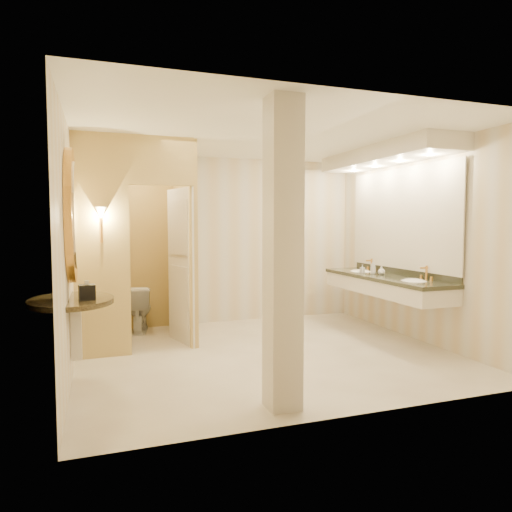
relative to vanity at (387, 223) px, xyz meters
The scene contains 16 objects.
floor 2.58m from the vanity, behind, with size 4.50×4.50×0.00m, color #EFE6CF.
ceiling 2.27m from the vanity, behind, with size 4.50×4.50×0.00m, color white.
wall_back 2.61m from the vanity, 139.64° to the left, with size 4.50×0.02×2.70m, color beige.
wall_front 3.06m from the vanity, 130.49° to the right, with size 4.50×0.02×2.70m, color beige.
wall_left 4.25m from the vanity, behind, with size 0.02×4.00×2.70m, color beige.
wall_right 0.50m from the vanity, 49.60° to the right, with size 0.02×4.00×2.70m, color beige.
toilet_closet 3.17m from the vanity, 168.07° to the left, with size 1.50×1.55×2.70m.
wall_sconce 3.91m from the vanity, behind, with size 0.14×0.14×0.42m.
vanity is the anchor object (origin of this frame).
console_shelf 4.26m from the vanity, behind, with size 1.02×1.02×1.96m.
pillar 3.13m from the vanity, 141.14° to the right, with size 0.28×0.28×2.70m, color silver.
tissue_box 4.20m from the vanity, 168.35° to the right, with size 0.15×0.15×0.15m, color black.
toilet 3.89m from the vanity, 157.37° to the left, with size 0.39×0.68×0.70m, color white.
soap_bottle_a 0.82m from the vanity, 107.14° to the left, with size 0.06×0.06×0.13m, color beige.
soap_bottle_b 0.70m from the vanity, 99.63° to the left, with size 0.10×0.10×0.13m, color silver.
soap_bottle_c 0.69m from the vanity, 108.58° to the left, with size 0.08×0.08×0.21m, color #C6B28C.
Camera 1 is at (-1.95, -5.28, 1.62)m, focal length 32.00 mm.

